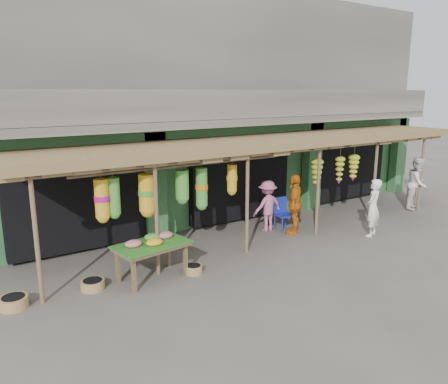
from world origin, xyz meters
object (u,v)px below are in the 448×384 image
flower_table (152,245)px  person_right (418,183)px  person_shopper (267,206)px  person_vendor (295,204)px  blue_chair (283,212)px  person_front (373,208)px

flower_table → person_right: person_right is taller
flower_table → person_shopper: (4.28, 1.24, -0.01)m
person_right → person_shopper: 6.02m
person_vendor → person_shopper: bearing=-91.9°
flower_table → person_shopper: size_ratio=1.13×
blue_chair → person_shopper: (-0.48, 0.14, 0.22)m
person_front → person_shopper: bearing=-66.4°
person_vendor → person_shopper: (-0.48, 0.65, -0.12)m
person_shopper → blue_chair: bearing=164.2°
blue_chair → person_vendor: bearing=-83.5°
person_vendor → flower_table: bearing=-31.6°
blue_chair → person_right: size_ratio=0.52×
person_vendor → blue_chair: bearing=-127.9°
flower_table → person_vendor: (4.76, 0.59, 0.11)m
person_right → person_shopper: (-5.93, 1.01, -0.16)m
blue_chair → person_right: 5.53m
person_front → person_shopper: person_front is taller
blue_chair → person_front: (1.70, -1.90, 0.29)m
blue_chair → person_shopper: 0.54m
flower_table → person_vendor: size_ratio=0.98×
flower_table → blue_chair: bearing=4.7°
flower_table → person_right: 10.21m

